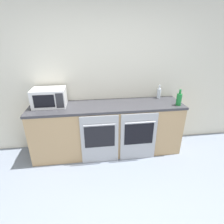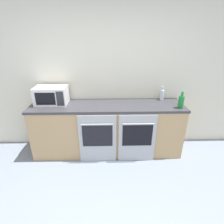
% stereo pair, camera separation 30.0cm
% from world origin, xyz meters
% --- Properties ---
extents(wall_back, '(10.00, 0.06, 2.60)m').
position_xyz_m(wall_back, '(0.00, 2.01, 1.30)').
color(wall_back, silver).
rests_on(wall_back, ground_plane).
extents(counter_back, '(2.58, 0.62, 0.91)m').
position_xyz_m(counter_back, '(0.00, 1.69, 0.46)').
color(counter_back, tan).
rests_on(counter_back, ground_plane).
extents(oven_left, '(0.61, 0.06, 0.86)m').
position_xyz_m(oven_left, '(-0.16, 1.37, 0.44)').
color(oven_left, '#A8AAAF').
rests_on(oven_left, ground_plane).
extents(oven_right, '(0.61, 0.06, 0.86)m').
position_xyz_m(oven_right, '(0.48, 1.37, 0.44)').
color(oven_right, '#A8AAAF').
rests_on(oven_right, ground_plane).
extents(microwave, '(0.52, 0.35, 0.30)m').
position_xyz_m(microwave, '(-0.94, 1.75, 1.06)').
color(microwave, silver).
rests_on(microwave, counter_back).
extents(bottle_clear, '(0.07, 0.07, 0.25)m').
position_xyz_m(bottle_clear, '(0.98, 1.91, 1.01)').
color(bottle_clear, silver).
rests_on(bottle_clear, counter_back).
extents(bottle_green, '(0.09, 0.09, 0.27)m').
position_xyz_m(bottle_green, '(1.18, 1.52, 1.02)').
color(bottle_green, '#19722D').
rests_on(bottle_green, counter_back).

